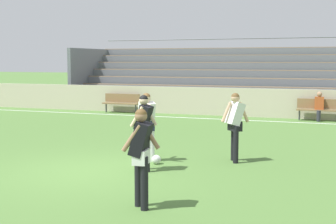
{
  "coord_description": "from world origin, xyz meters",
  "views": [
    {
      "loc": [
        5.38,
        -9.37,
        2.47
      ],
      "look_at": [
        0.65,
        3.39,
        1.03
      ],
      "focal_mm": 51.88,
      "sensor_mm": 36.0,
      "label": 1
    }
  ],
  "objects_px": {
    "soccer_ball": "(156,159)",
    "player_dark_wide_right": "(144,126)",
    "player_dark_overlapping": "(141,149)",
    "bleacher_stand": "(279,77)",
    "player_white_challenging": "(147,121)",
    "bench_far_right": "(121,101)",
    "spectator_seated": "(319,104)",
    "player_white_dropping_back": "(235,121)",
    "bench_far_left": "(319,108)"
  },
  "relations": [
    {
      "from": "player_white_challenging",
      "to": "player_dark_wide_right",
      "type": "xyz_separation_m",
      "value": [
        0.34,
        -0.96,
        0.02
      ]
    },
    {
      "from": "player_dark_wide_right",
      "to": "spectator_seated",
      "type": "bearing_deg",
      "value": 73.63
    },
    {
      "from": "spectator_seated",
      "to": "bench_far_left",
      "type": "bearing_deg",
      "value": 90.0
    },
    {
      "from": "bench_far_right",
      "to": "bench_far_left",
      "type": "distance_m",
      "value": 9.04
    },
    {
      "from": "bench_far_left",
      "to": "player_white_challenging",
      "type": "distance_m",
      "value": 10.6
    },
    {
      "from": "bleacher_stand",
      "to": "bench_far_left",
      "type": "height_order",
      "value": "bleacher_stand"
    },
    {
      "from": "bleacher_stand",
      "to": "player_white_challenging",
      "type": "height_order",
      "value": "bleacher_stand"
    },
    {
      "from": "player_dark_overlapping",
      "to": "player_white_challenging",
      "type": "bearing_deg",
      "value": 111.52
    },
    {
      "from": "bench_far_right",
      "to": "soccer_ball",
      "type": "xyz_separation_m",
      "value": [
        5.85,
        -10.19,
        -0.44
      ]
    },
    {
      "from": "player_dark_overlapping",
      "to": "player_dark_wide_right",
      "type": "bearing_deg",
      "value": 112.29
    },
    {
      "from": "bench_far_left",
      "to": "soccer_ball",
      "type": "bearing_deg",
      "value": -107.39
    },
    {
      "from": "spectator_seated",
      "to": "soccer_ball",
      "type": "xyz_separation_m",
      "value": [
        -3.19,
        -10.07,
        -0.59
      ]
    },
    {
      "from": "bleacher_stand",
      "to": "player_white_challenging",
      "type": "distance_m",
      "value": 13.85
    },
    {
      "from": "player_dark_wide_right",
      "to": "player_white_dropping_back",
      "type": "xyz_separation_m",
      "value": [
        1.7,
        1.68,
        -0.01
      ]
    },
    {
      "from": "bench_far_right",
      "to": "player_white_challenging",
      "type": "distance_m",
      "value": 11.42
    },
    {
      "from": "bleacher_stand",
      "to": "bench_far_left",
      "type": "bearing_deg",
      "value": -59.99
    },
    {
      "from": "spectator_seated",
      "to": "player_dark_overlapping",
      "type": "bearing_deg",
      "value": -98.99
    },
    {
      "from": "bench_far_right",
      "to": "bench_far_left",
      "type": "xyz_separation_m",
      "value": [
        9.04,
        0.0,
        0.0
      ]
    },
    {
      "from": "bleacher_stand",
      "to": "player_dark_overlapping",
      "type": "bearing_deg",
      "value": -89.8
    },
    {
      "from": "player_white_challenging",
      "to": "player_white_dropping_back",
      "type": "xyz_separation_m",
      "value": [
        2.04,
        0.72,
        0.0
      ]
    },
    {
      "from": "player_white_challenging",
      "to": "player_white_dropping_back",
      "type": "height_order",
      "value": "player_white_dropping_back"
    },
    {
      "from": "player_dark_wide_right",
      "to": "bleacher_stand",
      "type": "bearing_deg",
      "value": 86.13
    },
    {
      "from": "player_white_dropping_back",
      "to": "player_white_challenging",
      "type": "bearing_deg",
      "value": -160.55
    },
    {
      "from": "bench_far_right",
      "to": "spectator_seated",
      "type": "relative_size",
      "value": 1.49
    },
    {
      "from": "bench_far_right",
      "to": "spectator_seated",
      "type": "distance_m",
      "value": 9.04
    },
    {
      "from": "player_white_dropping_back",
      "to": "soccer_ball",
      "type": "distance_m",
      "value": 2.14
    },
    {
      "from": "bleacher_stand",
      "to": "player_white_dropping_back",
      "type": "bearing_deg",
      "value": -86.92
    },
    {
      "from": "bench_far_right",
      "to": "soccer_ball",
      "type": "distance_m",
      "value": 11.75
    },
    {
      "from": "player_white_dropping_back",
      "to": "player_dark_wide_right",
      "type": "bearing_deg",
      "value": -135.29
    },
    {
      "from": "bench_far_left",
      "to": "bench_far_right",
      "type": "bearing_deg",
      "value": 180.0
    },
    {
      "from": "bleacher_stand",
      "to": "bench_far_right",
      "type": "relative_size",
      "value": 11.91
    },
    {
      "from": "bleacher_stand",
      "to": "player_dark_overlapping",
      "type": "relative_size",
      "value": 12.72
    },
    {
      "from": "bleacher_stand",
      "to": "player_white_challenging",
      "type": "bearing_deg",
      "value": -95.54
    },
    {
      "from": "spectator_seated",
      "to": "player_dark_overlapping",
      "type": "height_order",
      "value": "player_dark_overlapping"
    },
    {
      "from": "spectator_seated",
      "to": "soccer_ball",
      "type": "relative_size",
      "value": 5.5
    },
    {
      "from": "player_dark_wide_right",
      "to": "player_white_challenging",
      "type": "bearing_deg",
      "value": 109.41
    },
    {
      "from": "player_white_challenging",
      "to": "soccer_ball",
      "type": "bearing_deg",
      "value": -30.6
    },
    {
      "from": "bench_far_right",
      "to": "spectator_seated",
      "type": "bearing_deg",
      "value": -0.74
    },
    {
      "from": "player_white_challenging",
      "to": "player_white_dropping_back",
      "type": "relative_size",
      "value": 1.0
    },
    {
      "from": "player_dark_overlapping",
      "to": "soccer_ball",
      "type": "height_order",
      "value": "player_dark_overlapping"
    },
    {
      "from": "bench_far_right",
      "to": "spectator_seated",
      "type": "xyz_separation_m",
      "value": [
        9.04,
        -0.12,
        0.16
      ]
    },
    {
      "from": "bench_far_right",
      "to": "bench_far_left",
      "type": "height_order",
      "value": "same"
    },
    {
      "from": "player_dark_overlapping",
      "to": "soccer_ball",
      "type": "bearing_deg",
      "value": 107.66
    },
    {
      "from": "player_white_challenging",
      "to": "player_white_dropping_back",
      "type": "distance_m",
      "value": 2.16
    },
    {
      "from": "bench_far_left",
      "to": "spectator_seated",
      "type": "height_order",
      "value": "spectator_seated"
    },
    {
      "from": "bleacher_stand",
      "to": "player_white_dropping_back",
      "type": "relative_size",
      "value": 12.64
    },
    {
      "from": "soccer_ball",
      "to": "player_dark_wide_right",
      "type": "bearing_deg",
      "value": -89.45
    },
    {
      "from": "bench_far_right",
      "to": "bleacher_stand",
      "type": "bearing_deg",
      "value": 28.9
    },
    {
      "from": "bench_far_left",
      "to": "spectator_seated",
      "type": "distance_m",
      "value": 0.19
    },
    {
      "from": "bench_far_left",
      "to": "player_dark_overlapping",
      "type": "bearing_deg",
      "value": -98.92
    }
  ]
}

